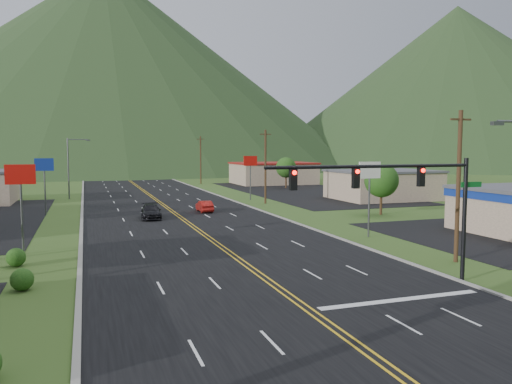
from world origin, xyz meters
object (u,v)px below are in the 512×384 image
object	(u,v)px
streetlight_west	(71,164)
car_dark_mid	(151,212)
traffic_signal	(405,190)
car_red_far	(205,206)

from	to	relation	value
streetlight_west	car_dark_mid	world-z (taller)	streetlight_west
traffic_signal	car_dark_mid	size ratio (longest dim) A/B	2.56
streetlight_west	car_red_far	xyz separation A→B (m)	(15.26, -21.20, -4.53)
streetlight_west	car_dark_mid	xyz separation A→B (m)	(8.57, -24.83, -4.44)
traffic_signal	car_red_far	size ratio (longest dim) A/B	3.30
traffic_signal	car_dark_mid	xyz separation A→B (m)	(-9.60, 31.18, -4.59)
car_dark_mid	car_red_far	xyz separation A→B (m)	(6.69, 3.62, -0.09)
traffic_signal	streetlight_west	size ratio (longest dim) A/B	1.46
traffic_signal	streetlight_west	distance (m)	58.88
car_red_far	car_dark_mid	bearing A→B (deg)	28.79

